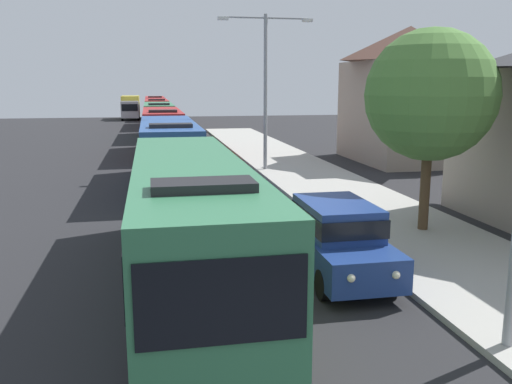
# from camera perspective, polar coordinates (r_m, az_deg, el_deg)

# --- Properties ---
(bus_lead) EXTENTS (2.58, 11.80, 3.21)m
(bus_lead) POSITION_cam_1_polar(r_m,az_deg,el_deg) (12.96, -6.93, -2.76)
(bus_lead) COLOR #33724C
(bus_lead) RESTS_ON ground_plane
(bus_second_in_line) EXTENTS (2.58, 10.55, 3.21)m
(bus_second_in_line) POSITION_cam_1_polar(r_m,az_deg,el_deg) (26.00, -9.10, 4.23)
(bus_second_in_line) COLOR #284C8C
(bus_second_in_line) RESTS_ON ground_plane
(bus_middle) EXTENTS (2.58, 10.49, 3.21)m
(bus_middle) POSITION_cam_1_polar(r_m,az_deg,el_deg) (38.09, -9.78, 6.41)
(bus_middle) COLOR maroon
(bus_middle) RESTS_ON ground_plane
(bus_fourth_in_line) EXTENTS (2.58, 10.87, 3.21)m
(bus_fourth_in_line) POSITION_cam_1_polar(r_m,az_deg,el_deg) (50.27, -10.13, 7.54)
(bus_fourth_in_line) COLOR #33724C
(bus_fourth_in_line) RESTS_ON ground_plane
(bus_rear) EXTENTS (2.58, 11.93, 3.21)m
(bus_rear) POSITION_cam_1_polar(r_m,az_deg,el_deg) (63.25, -10.36, 8.27)
(bus_rear) COLOR maroon
(bus_rear) RESTS_ON ground_plane
(bus_tail_end) EXTENTS (2.58, 11.27, 3.21)m
(bus_tail_end) POSITION_cam_1_polar(r_m,az_deg,el_deg) (76.31, -10.51, 8.75)
(bus_tail_end) COLOR maroon
(bus_tail_end) RESTS_ON ground_plane
(white_suv) EXTENTS (1.86, 4.59, 1.90)m
(white_suv) POSITION_cam_1_polar(r_m,az_deg,el_deg) (13.93, 8.52, -4.62)
(white_suv) COLOR navy
(white_suv) RESTS_ON ground_plane
(box_truck_oncoming) EXTENTS (2.35, 7.37, 3.15)m
(box_truck_oncoming) POSITION_cam_1_polar(r_m,az_deg,el_deg) (77.45, -13.00, 8.69)
(box_truck_oncoming) COLOR #B7B7BC
(box_truck_oncoming) RESTS_ON ground_plane
(streetlamp_mid) EXTENTS (5.13, 0.28, 8.28)m
(streetlamp_mid) POSITION_cam_1_polar(r_m,az_deg,el_deg) (30.02, 1.00, 11.94)
(streetlamp_mid) COLOR gray
(streetlamp_mid) RESTS_ON sidewalk
(roadside_tree) EXTENTS (4.13, 4.13, 6.38)m
(roadside_tree) POSITION_cam_1_polar(r_m,az_deg,el_deg) (18.09, 17.82, 9.60)
(roadside_tree) COLOR #4C3823
(roadside_tree) RESTS_ON sidewalk
(house_distant_gabled) EXTENTS (6.40, 8.67, 8.25)m
(house_distant_gabled) POSITION_cam_1_polar(r_m,az_deg,el_deg) (35.55, 15.56, 9.88)
(house_distant_gabled) COLOR gray
(house_distant_gabled) RESTS_ON ground_plane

